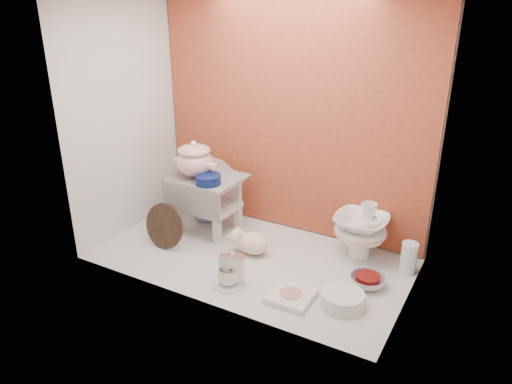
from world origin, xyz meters
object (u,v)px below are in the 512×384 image
step_stool (209,204)px  plush_pig (253,243)px  dinner_plate_stack (343,299)px  porcelain_tower (361,229)px  mantel_clock (232,268)px  soup_tureen (195,159)px  floral_platter (213,186)px  blue_white_vase (205,203)px  gold_rim_teacup (228,276)px  crystal_bowl (367,281)px

step_stool → plush_pig: bearing=-17.5°
dinner_plate_stack → porcelain_tower: bearing=99.7°
mantel_clock → plush_pig: 0.34m
mantel_clock → porcelain_tower: 0.80m
porcelain_tower → soup_tureen: bearing=-169.9°
floral_platter → porcelain_tower: 1.11m
soup_tureen → mantel_clock: 0.80m
blue_white_vase → gold_rim_teacup: (0.58, -0.62, -0.06)m
soup_tureen → mantel_clock: bearing=-39.1°
soup_tureen → dinner_plate_stack: bearing=-16.4°
blue_white_vase → dinner_plate_stack: bearing=-22.7°
floral_platter → plush_pig: bearing=-35.5°
soup_tureen → porcelain_tower: (1.04, 0.19, -0.32)m
dinner_plate_stack → crystal_bowl: (0.06, 0.23, -0.01)m
mantel_clock → gold_rim_teacup: 0.05m
dinner_plate_stack → gold_rim_teacup: bearing=-167.6°
mantel_clock → crystal_bowl: mantel_clock is taller
blue_white_vase → plush_pig: blue_white_vase is taller
soup_tureen → mantel_clock: size_ratio=1.43×
step_stool → dinner_plate_stack: bearing=-17.5°
blue_white_vase → plush_pig: size_ratio=0.95×
gold_rim_teacup → dinner_plate_stack: size_ratio=0.49×
blue_white_vase → dinner_plate_stack: (1.17, -0.49, -0.08)m
mantel_clock → step_stool: bearing=111.2°
step_stool → porcelain_tower: size_ratio=1.21×
floral_platter → gold_rim_teacup: bearing=-51.3°
step_stool → plush_pig: 0.45m
crystal_bowl → plush_pig: bearing=-179.8°
gold_rim_teacup → soup_tureen: bearing=139.0°
blue_white_vase → gold_rim_teacup: size_ratio=2.03×
gold_rim_teacup → crystal_bowl: (0.65, 0.36, -0.03)m
step_stool → mantel_clock: step_stool is taller
blue_white_vase → mantel_clock: size_ratio=1.19×
dinner_plate_stack → crystal_bowl: bearing=76.3°
floral_platter → mantel_clock: (0.60, -0.72, -0.10)m
blue_white_vase → mantel_clock: 0.84m
dinner_plate_stack → soup_tureen: bearing=163.6°
soup_tureen → porcelain_tower: bearing=10.1°
soup_tureen → blue_white_vase: 0.41m
soup_tureen → crystal_bowl: soup_tureen is taller
blue_white_vase → porcelain_tower: bearing=1.4°
mantel_clock → porcelain_tower: (0.50, 0.62, 0.08)m
soup_tureen → porcelain_tower: 1.10m
soup_tureen → crystal_bowl: (1.18, -0.10, -0.46)m
soup_tureen → gold_rim_teacup: size_ratio=2.43×
crystal_bowl → floral_platter: bearing=163.0°
blue_white_vase → dinner_plate_stack: size_ratio=1.00×
porcelain_tower → gold_rim_teacup: bearing=-128.0°
plush_pig → crystal_bowl: (0.71, 0.00, -0.04)m
floral_platter → crystal_bowl: bearing=-17.0°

